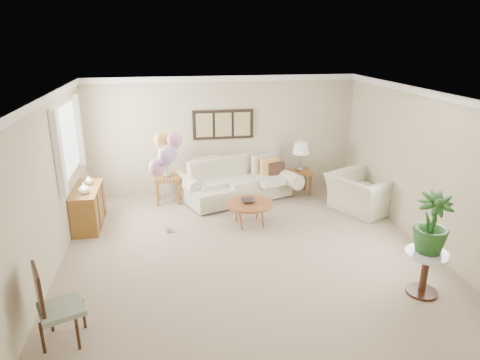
{
  "coord_description": "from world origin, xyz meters",
  "views": [
    {
      "loc": [
        -1.2,
        -6.29,
        3.44
      ],
      "look_at": [
        -0.03,
        0.6,
        1.05
      ],
      "focal_mm": 32.0,
      "sensor_mm": 36.0,
      "label": 1
    }
  ],
  "objects": [
    {
      "name": "sofa",
      "position": [
        0.23,
        2.39,
        0.36
      ],
      "size": [
        2.78,
        1.67,
        0.92
      ],
      "color": "beige",
      "rests_on": "ground"
    },
    {
      "name": "credenza",
      "position": [
        -2.76,
        1.5,
        0.37
      ],
      "size": [
        0.46,
        1.2,
        0.74
      ],
      "color": "olive",
      "rests_on": "ground"
    },
    {
      "name": "lamp_right",
      "position": [
        1.66,
        2.49,
        1.05
      ],
      "size": [
        0.37,
        0.37,
        0.66
      ],
      "color": "gray",
      "rests_on": "end_table_right"
    },
    {
      "name": "end_table_right",
      "position": [
        1.66,
        2.49,
        0.46
      ],
      "size": [
        0.5,
        0.45,
        0.55
      ],
      "color": "olive",
      "rests_on": "ground"
    },
    {
      "name": "ground_plane",
      "position": [
        0.0,
        0.0,
        0.0
      ],
      "size": [
        6.0,
        6.0,
        0.0
      ],
      "primitive_type": "plane",
      "color": "tan"
    },
    {
      "name": "balloon_cluster",
      "position": [
        -1.27,
        0.93,
        1.52
      ],
      "size": [
        0.6,
        0.55,
        1.87
      ],
      "color": "gray",
      "rests_on": "ground"
    },
    {
      "name": "decor_bowl",
      "position": [
        0.2,
        1.04,
        0.48
      ],
      "size": [
        0.3,
        0.3,
        0.07
      ],
      "primitive_type": "imported",
      "rotation": [
        0.0,
        0.0,
        -0.06
      ],
      "color": "#322A26",
      "rests_on": "coffee_table"
    },
    {
      "name": "room_shell",
      "position": [
        -0.11,
        0.09,
        1.63
      ],
      "size": [
        6.04,
        6.04,
        2.6
      ],
      "color": "beige",
      "rests_on": "ground"
    },
    {
      "name": "coffee_table",
      "position": [
        0.23,
        1.02,
        0.41
      ],
      "size": [
        0.88,
        0.88,
        0.44
      ],
      "color": "brown",
      "rests_on": "ground"
    },
    {
      "name": "vase_sage",
      "position": [
        -2.74,
        1.73,
        0.83
      ],
      "size": [
        0.22,
        0.22,
        0.17
      ],
      "primitive_type": "imported",
      "rotation": [
        0.0,
        0.0,
        0.43
      ],
      "color": "beige",
      "rests_on": "credenza"
    },
    {
      "name": "potted_plant",
      "position": [
        2.19,
        -1.6,
        1.06
      ],
      "size": [
        0.58,
        0.58,
        0.84
      ],
      "primitive_type": "imported",
      "rotation": [
        0.0,
        0.0,
        -0.28
      ],
      "color": "#1B4517",
      "rests_on": "side_table"
    },
    {
      "name": "side_table",
      "position": [
        2.17,
        -1.64,
        0.48
      ],
      "size": [
        0.59,
        0.59,
        0.63
      ],
      "color": "silver",
      "rests_on": "ground"
    },
    {
      "name": "end_table_left",
      "position": [
        -1.28,
        2.45,
        0.49
      ],
      "size": [
        0.54,
        0.49,
        0.59
      ],
      "color": "olive",
      "rests_on": "ground"
    },
    {
      "name": "accent_chair",
      "position": [
        -2.61,
        -1.81,
        0.51
      ],
      "size": [
        0.62,
        0.62,
        0.98
      ],
      "color": "gray",
      "rests_on": "ground"
    },
    {
      "name": "wall_art_triptych",
      "position": [
        0.0,
        2.96,
        1.55
      ],
      "size": [
        1.35,
        0.06,
        0.65
      ],
      "color": "black",
      "rests_on": "ground"
    },
    {
      "name": "lamp_left",
      "position": [
        -1.28,
        2.45,
        1.09
      ],
      "size": [
        0.37,
        0.37,
        0.66
      ],
      "color": "gray",
      "rests_on": "end_table_left"
    },
    {
      "name": "armchair",
      "position": [
        2.58,
        1.28,
        0.39
      ],
      "size": [
        1.44,
        1.52,
        0.77
      ],
      "primitive_type": "imported",
      "rotation": [
        0.0,
        0.0,
        2.01
      ],
      "color": "beige",
      "rests_on": "ground"
    },
    {
      "name": "vase_white",
      "position": [
        -2.74,
        1.23,
        0.84
      ],
      "size": [
        0.2,
        0.2,
        0.2
      ],
      "primitive_type": "imported",
      "rotation": [
        0.0,
        0.0,
        -0.04
      ],
      "color": "white",
      "rests_on": "credenza"
    }
  ]
}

